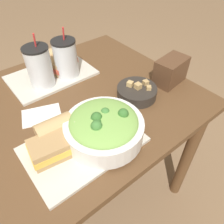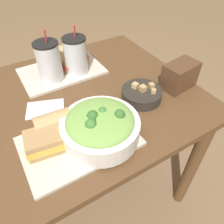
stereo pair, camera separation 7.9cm
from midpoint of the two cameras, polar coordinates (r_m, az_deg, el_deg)
The scene contains 14 objects.
ground_plane at distance 1.51m, azimuth -11.09°, elevation -21.00°, with size 12.00×12.00×0.00m, color #846647.
dining_table at distance 0.98m, azimuth -16.03°, elevation -4.35°, with size 1.18×0.84×0.75m.
tray_near at distance 0.75m, azimuth -10.49°, elevation -8.54°, with size 0.38×0.25×0.01m.
tray_far at distance 1.09m, azimuth -17.58°, elevation 9.04°, with size 0.38×0.25×0.01m.
salad_bowl at distance 0.72m, azimuth -5.31°, elevation -4.00°, with size 0.26×0.26×0.11m.
soup_bowl at distance 0.91m, azimuth 4.04°, elevation 5.25°, with size 0.17×0.17×0.07m.
sandwich_near at distance 0.72m, azimuth -18.80°, elevation -9.17°, with size 0.14×0.11×0.06m.
baguette_near at distance 0.76m, azimuth -17.44°, elevation -4.34°, with size 0.13×0.09×0.08m.
sandwich_far at distance 1.10m, azimuth -15.24°, elevation 12.04°, with size 0.17×0.14×0.06m.
baguette_far at distance 1.15m, azimuth -18.43°, elevation 13.19°, with size 0.10×0.08×0.08m.
drink_cup_dark at distance 0.99m, azimuth -20.59°, elevation 10.62°, with size 0.11×0.11×0.23m.
drink_cup_red at distance 1.03m, azimuth -14.20°, elevation 13.11°, with size 0.11×0.11×0.22m.
chip_bag at distance 1.01m, azimuth 12.90°, elevation 10.37°, with size 0.16×0.11×0.11m.
napkin_folded at distance 0.89m, azimuth -20.26°, elevation -1.05°, with size 0.17×0.15×0.00m.
Camera 1 is at (-0.22, -0.64, 1.34)m, focal length 35.00 mm.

